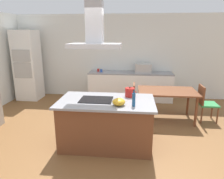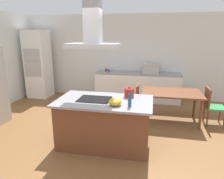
{
  "view_description": "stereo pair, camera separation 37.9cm",
  "coord_description": "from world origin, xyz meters",
  "px_view_note": "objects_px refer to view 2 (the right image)",
  "views": [
    {
      "loc": [
        0.49,
        -3.58,
        2.1
      ],
      "look_at": [
        0.06,
        0.4,
        1.0
      ],
      "focal_mm": 32.87,
      "sensor_mm": 36.0,
      "label": 1
    },
    {
      "loc": [
        0.86,
        -3.52,
        2.1
      ],
      "look_at": [
        0.06,
        0.4,
        1.0
      ],
      "focal_mm": 32.87,
      "sensor_mm": 36.0,
      "label": 2
    }
  ],
  "objects_px": {
    "mixing_bowl": "(115,102)",
    "coffee_mug_blue": "(109,71)",
    "cooktop": "(95,99)",
    "dining_table": "(171,95)",
    "chair_at_right_end": "(211,104)",
    "tea_kettle": "(129,93)",
    "olive_oil_bottle": "(130,100)",
    "coffee_mug_red": "(106,70)",
    "wall_oven_stack": "(38,64)",
    "chair_at_left_end": "(133,99)",
    "countertop_microwave": "(151,69)",
    "range_hood": "(93,33)"
  },
  "relations": [
    {
      "from": "olive_oil_bottle",
      "to": "wall_oven_stack",
      "type": "xyz_separation_m",
      "value": [
        -3.4,
        2.91,
        0.08
      ]
    },
    {
      "from": "cooktop",
      "to": "coffee_mug_red",
      "type": "relative_size",
      "value": 6.67
    },
    {
      "from": "cooktop",
      "to": "dining_table",
      "type": "relative_size",
      "value": 0.43
    },
    {
      "from": "wall_oven_stack",
      "to": "range_hood",
      "type": "bearing_deg",
      "value": -44.29
    },
    {
      "from": "cooktop",
      "to": "mixing_bowl",
      "type": "xyz_separation_m",
      "value": [
        0.44,
        -0.25,
        0.06
      ]
    },
    {
      "from": "countertop_microwave",
      "to": "chair_at_left_end",
      "type": "distance_m",
      "value": 1.65
    },
    {
      "from": "olive_oil_bottle",
      "to": "tea_kettle",
      "type": "bearing_deg",
      "value": 97.86
    },
    {
      "from": "mixing_bowl",
      "to": "chair_at_right_end",
      "type": "xyz_separation_m",
      "value": [
        1.99,
        1.62,
        -0.45
      ]
    },
    {
      "from": "tea_kettle",
      "to": "wall_oven_stack",
      "type": "distance_m",
      "value": 4.09
    },
    {
      "from": "countertop_microwave",
      "to": "range_hood",
      "type": "relative_size",
      "value": 0.56
    },
    {
      "from": "wall_oven_stack",
      "to": "dining_table",
      "type": "bearing_deg",
      "value": -16.86
    },
    {
      "from": "coffee_mug_red",
      "to": "wall_oven_stack",
      "type": "relative_size",
      "value": 0.04
    },
    {
      "from": "coffee_mug_blue",
      "to": "coffee_mug_red",
      "type": "bearing_deg",
      "value": 142.42
    },
    {
      "from": "coffee_mug_blue",
      "to": "wall_oven_stack",
      "type": "height_order",
      "value": "wall_oven_stack"
    },
    {
      "from": "chair_at_right_end",
      "to": "range_hood",
      "type": "height_order",
      "value": "range_hood"
    },
    {
      "from": "chair_at_right_end",
      "to": "dining_table",
      "type": "bearing_deg",
      "value": -180.0
    },
    {
      "from": "olive_oil_bottle",
      "to": "range_hood",
      "type": "xyz_separation_m",
      "value": [
        -0.69,
        0.27,
        1.08
      ]
    },
    {
      "from": "countertop_microwave",
      "to": "chair_at_right_end",
      "type": "height_order",
      "value": "countertop_microwave"
    },
    {
      "from": "chair_at_right_end",
      "to": "range_hood",
      "type": "xyz_separation_m",
      "value": [
        -2.42,
        -1.37,
        1.59
      ]
    },
    {
      "from": "tea_kettle",
      "to": "chair_at_left_end",
      "type": "distance_m",
      "value": 1.19
    },
    {
      "from": "olive_oil_bottle",
      "to": "chair_at_left_end",
      "type": "height_order",
      "value": "olive_oil_bottle"
    },
    {
      "from": "wall_oven_stack",
      "to": "chair_at_right_end",
      "type": "relative_size",
      "value": 2.47
    },
    {
      "from": "mixing_bowl",
      "to": "dining_table",
      "type": "height_order",
      "value": "mixing_bowl"
    },
    {
      "from": "countertop_microwave",
      "to": "range_hood",
      "type": "xyz_separation_m",
      "value": [
        -0.97,
        -2.88,
        1.06
      ]
    },
    {
      "from": "mixing_bowl",
      "to": "dining_table",
      "type": "relative_size",
      "value": 0.16
    },
    {
      "from": "tea_kettle",
      "to": "countertop_microwave",
      "type": "relative_size",
      "value": 0.48
    },
    {
      "from": "cooktop",
      "to": "dining_table",
      "type": "distance_m",
      "value": 2.05
    },
    {
      "from": "mixing_bowl",
      "to": "dining_table",
      "type": "xyz_separation_m",
      "value": [
        1.07,
        1.62,
        -0.3
      ]
    },
    {
      "from": "tea_kettle",
      "to": "olive_oil_bottle",
      "type": "bearing_deg",
      "value": -82.14
    },
    {
      "from": "cooktop",
      "to": "tea_kettle",
      "type": "height_order",
      "value": "tea_kettle"
    },
    {
      "from": "range_hood",
      "to": "countertop_microwave",
      "type": "bearing_deg",
      "value": 71.35
    },
    {
      "from": "cooktop",
      "to": "range_hood",
      "type": "xyz_separation_m",
      "value": [
        -0.0,
        0.0,
        1.2
      ]
    },
    {
      "from": "mixing_bowl",
      "to": "coffee_mug_blue",
      "type": "height_order",
      "value": "mixing_bowl"
    },
    {
      "from": "coffee_mug_red",
      "to": "chair_at_right_end",
      "type": "relative_size",
      "value": 0.1
    },
    {
      "from": "chair_at_right_end",
      "to": "countertop_microwave",
      "type": "bearing_deg",
      "value": 133.82
    },
    {
      "from": "countertop_microwave",
      "to": "range_hood",
      "type": "height_order",
      "value": "range_hood"
    },
    {
      "from": "cooktop",
      "to": "chair_at_left_end",
      "type": "bearing_deg",
      "value": 66.51
    },
    {
      "from": "olive_oil_bottle",
      "to": "coffee_mug_red",
      "type": "height_order",
      "value": "olive_oil_bottle"
    },
    {
      "from": "mixing_bowl",
      "to": "coffee_mug_blue",
      "type": "relative_size",
      "value": 2.5
    },
    {
      "from": "tea_kettle",
      "to": "chair_at_left_end",
      "type": "xyz_separation_m",
      "value": [
        -0.02,
        1.09,
        -0.48
      ]
    },
    {
      "from": "mixing_bowl",
      "to": "dining_table",
      "type": "distance_m",
      "value": 1.96
    },
    {
      "from": "cooktop",
      "to": "countertop_microwave",
      "type": "relative_size",
      "value": 1.2
    },
    {
      "from": "wall_oven_stack",
      "to": "chair_at_left_end",
      "type": "height_order",
      "value": "wall_oven_stack"
    },
    {
      "from": "coffee_mug_blue",
      "to": "dining_table",
      "type": "distance_m",
      "value": 2.39
    },
    {
      "from": "tea_kettle",
      "to": "dining_table",
      "type": "height_order",
      "value": "tea_kettle"
    },
    {
      "from": "cooktop",
      "to": "olive_oil_bottle",
      "type": "height_order",
      "value": "olive_oil_bottle"
    },
    {
      "from": "mixing_bowl",
      "to": "chair_at_right_end",
      "type": "distance_m",
      "value": 2.6
    },
    {
      "from": "chair_at_right_end",
      "to": "tea_kettle",
      "type": "bearing_deg",
      "value": -149.01
    },
    {
      "from": "dining_table",
      "to": "cooktop",
      "type": "bearing_deg",
      "value": -137.84
    },
    {
      "from": "coffee_mug_red",
      "to": "range_hood",
      "type": "xyz_separation_m",
      "value": [
        0.46,
        -2.93,
        1.16
      ]
    }
  ]
}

